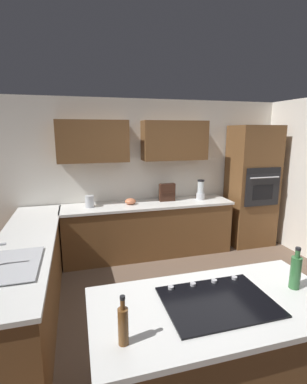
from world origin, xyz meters
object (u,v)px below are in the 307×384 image
(mixing_bowl, at_px, (130,201))
(kettle, at_px, (90,201))
(cooktop, at_px, (217,301))
(second_bottle, at_px, (296,271))
(wall_oven, at_px, (252,186))
(sink_unit, at_px, (11,265))
(spice_rack, at_px, (167,192))
(oil_bottle, at_px, (123,325))
(blender, at_px, (201,191))

(mixing_bowl, xyz_separation_m, kettle, (0.65, 0.00, 0.04))
(cooktop, xyz_separation_m, mixing_bowl, (0.08, -2.81, 0.04))
(cooktop, relative_size, second_bottle, 2.30)
(wall_oven, bearing_deg, second_bottle, 61.39)
(kettle, bearing_deg, cooktop, 104.60)
(sink_unit, height_order, spice_rack, spice_rack)
(oil_bottle, height_order, second_bottle, second_bottle)
(spice_rack, xyz_separation_m, second_bottle, (-0.09, 2.86, -0.02))
(blender, relative_size, second_bottle, 1.06)
(blender, relative_size, spice_rack, 1.16)
(cooktop, bearing_deg, spice_rack, -101.20)
(cooktop, relative_size, spice_rack, 2.52)
(spice_rack, distance_m, second_bottle, 2.86)
(sink_unit, bearing_deg, kettle, -112.80)
(sink_unit, bearing_deg, blender, -145.34)
(blender, distance_m, oil_bottle, 3.56)
(cooktop, xyz_separation_m, oil_bottle, (0.70, 0.22, 0.11))
(wall_oven, distance_m, blender, 1.00)
(cooktop, distance_m, kettle, 2.91)
(mixing_bowl, relative_size, second_bottle, 0.54)
(cooktop, height_order, second_bottle, second_bottle)
(sink_unit, bearing_deg, oil_bottle, 124.45)
(wall_oven, relative_size, blender, 6.23)
(mixing_bowl, bearing_deg, sink_unit, 52.35)
(spice_rack, distance_m, oil_bottle, 3.33)
(blender, distance_m, second_bottle, 2.85)
(cooktop, height_order, oil_bottle, oil_bottle)
(sink_unit, xyz_separation_m, kettle, (-0.78, -1.85, 0.07))
(kettle, height_order, second_bottle, second_bottle)
(wall_oven, xyz_separation_m, sink_unit, (3.68, 1.82, -0.17))
(wall_oven, bearing_deg, spice_rack, -3.00)
(sink_unit, bearing_deg, spice_rack, -137.47)
(second_bottle, bearing_deg, spice_rack, -88.27)
(sink_unit, distance_m, blender, 3.26)
(wall_oven, bearing_deg, cooktop, 52.09)
(oil_bottle, bearing_deg, blender, -121.72)
(sink_unit, distance_m, spice_rack, 2.82)
(wall_oven, xyz_separation_m, mixing_bowl, (2.25, -0.03, -0.14))
(sink_unit, distance_m, cooktop, 1.79)
(wall_oven, distance_m, oil_bottle, 4.15)
(mixing_bowl, bearing_deg, second_bottle, 104.71)
(spice_rack, relative_size, second_bottle, 0.91)
(mixing_bowl, bearing_deg, kettle, 0.00)
(mixing_bowl, bearing_deg, oil_bottle, 78.40)
(sink_unit, distance_m, second_bottle, 2.37)
(cooktop, xyz_separation_m, second_bottle, (-0.65, -0.01, 0.13))
(spice_rack, relative_size, oil_bottle, 1.01)
(wall_oven, xyz_separation_m, blender, (1.00, -0.03, -0.04))
(mixing_bowl, relative_size, kettle, 0.97)
(mixing_bowl, bearing_deg, cooktop, 91.68)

